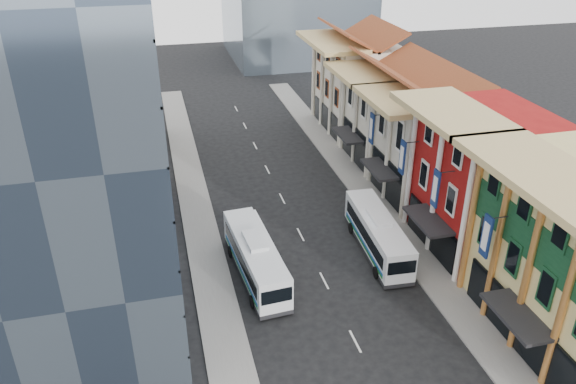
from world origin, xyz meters
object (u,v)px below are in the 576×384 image
object	(u,v)px
office_tower	(64,96)
bus_left_far	(256,258)
bus_left_near	(258,254)
bus_right	(378,234)

from	to	relation	value
office_tower	bus_left_far	size ratio (longest dim) A/B	2.73
bus_left_near	bus_right	world-z (taller)	bus_right
bus_left_near	bus_left_far	xyz separation A→B (m)	(-0.32, -0.75, 0.20)
office_tower	bus_left_near	distance (m)	18.25
bus_left_near	bus_right	distance (m)	10.23
bus_left_near	bus_right	xyz separation A→B (m)	(10.22, 0.25, 0.19)
office_tower	bus_right	size ratio (longest dim) A/B	2.75
bus_left_far	bus_right	distance (m)	10.59
bus_right	bus_left_far	bearing A→B (deg)	-171.40
bus_left_near	bus_left_far	size ratio (longest dim) A/B	0.89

